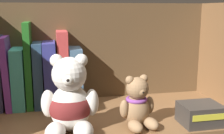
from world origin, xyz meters
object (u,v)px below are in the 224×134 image
Objects in this scene: book_3 at (29,65)px; book_6 at (63,68)px; teddy_bear_smaller at (138,105)px; book_2 at (19,77)px; book_5 at (51,73)px; book_1 at (8,72)px; book_7 at (75,75)px; book_4 at (39,74)px; teddy_bear_larger at (70,102)px; small_product_box at (200,114)px.

book_6 is at bearing 0.00° from book_3.
book_3 reaches higher than book_6.
teddy_bear_smaller is at bearing -51.73° from book_6.
book_5 is at bearing 0.00° from book_2.
book_7 is (18.23, -0.00, -1.73)cm from book_1.
book_4 reaches higher than teddy_bear_larger.
teddy_bear_larger is at bearing -78.44° from book_5.
book_2 is 0.70× the size of book_3.
book_3 is 9.22cm from book_6.
book_5 reaches higher than teddy_bear_larger.
book_7 is at bearing 121.76° from teddy_bear_smaller.
teddy_bear_smaller is 15.31cm from small_product_box.
small_product_box is at bearing -35.60° from book_6.
teddy_bear_smaller is at bearing -46.23° from book_5.
book_7 is 0.93× the size of teddy_bear_larger.
book_2 is 0.91× the size of book_5.
book_6 is (6.71, 0.00, 1.52)cm from book_4.
book_3 is 1.31× the size of book_4.
book_1 is at bearing 146.50° from teddy_bear_smaller.
small_product_box is at bearing -25.90° from book_1.
book_6 is at bearing -0.00° from book_5.
book_3 is 1.30× the size of book_5.
book_4 is 10.22cm from book_7.
book_1 reaches higher than small_product_box.
book_2 is at bearing 180.00° from book_3.
book_2 is 12.18cm from book_6.
book_4 is 30.88cm from teddy_bear_smaller.
book_3 reaches higher than book_1.
book_3 is 1.94× the size of teddy_bear_smaller.
book_1 is 51.49cm from small_product_box.
small_product_box is (37.79, -22.26, -6.52)cm from book_4.
book_5 is 28.57cm from teddy_bear_smaller.
book_4 is (5.26, 0.00, 0.74)cm from book_2.
small_product_box is at bearing -3.71° from teddy_bear_larger.
book_3 is at bearing 115.87° from teddy_bear_larger.
teddy_bear_larger is at bearing -69.94° from book_4.
book_3 reaches higher than teddy_bear_larger.
book_1 is at bearing 127.30° from teddy_bear_larger.
book_5 is at bearing 0.00° from book_1.
book_5 is 1.93× the size of small_product_box.
small_product_box is at bearing -38.87° from book_7.
book_4 is 0.99× the size of book_5.
teddy_bear_smaller is at bearing -0.56° from teddy_bear_larger.
small_product_box is (14.96, -1.82, -2.70)cm from teddy_bear_smaller.
book_6 is 20.62cm from teddy_bear_larger.
book_6 reaches higher than book_4.
book_6 is (11.97, 0.00, 2.26)cm from book_2.
book_5 is (3.26, 0.00, 0.06)cm from book_4.
book_2 is 34.88cm from teddy_bear_smaller.
book_7 is (3.47, -0.00, -2.37)cm from book_6.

